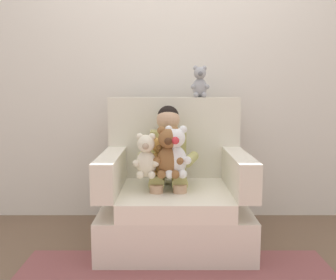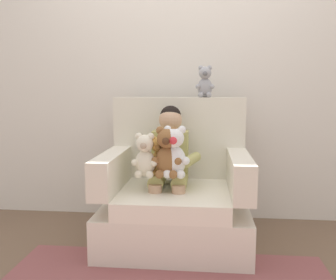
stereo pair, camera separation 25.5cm
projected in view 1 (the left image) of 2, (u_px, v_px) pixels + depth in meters
The scene contains 9 objects.
ground_plane at pixel (174, 243), 2.70m from camera, with size 8.00×8.00×0.00m, color brown.
back_wall at pixel (173, 68), 3.19m from camera, with size 6.00×0.10×2.60m, color silver.
armchair at pixel (174, 197), 2.71m from camera, with size 1.03×0.86×1.05m.
seated_child at pixel (168, 157), 2.68m from camera, with size 0.45×0.39×0.82m.
plush_white at pixel (176, 153), 2.49m from camera, with size 0.21×0.17×0.35m.
plush_honey at pixel (159, 157), 2.55m from camera, with size 0.16×0.13×0.27m.
plush_cream at pixel (146, 157), 2.48m from camera, with size 0.18×0.15×0.30m.
plush_brown at pixel (168, 154), 2.49m from camera, with size 0.20×0.17×0.34m.
plush_grey_on_backrest at pixel (200, 83), 2.90m from camera, with size 0.15×0.12×0.25m.
Camera 1 is at (-0.05, -2.58, 1.10)m, focal length 39.64 mm.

